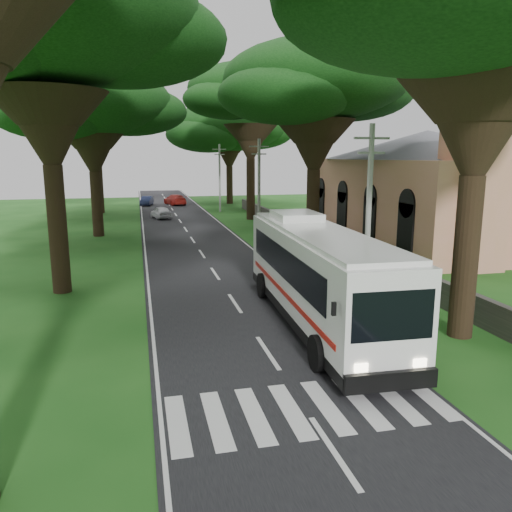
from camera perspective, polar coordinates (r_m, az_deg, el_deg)
The scene contains 19 objects.
ground at distance 15.76m, azimuth 3.22°, elevation -13.73°, with size 140.00×140.00×0.00m, color #1A4F16.
road at distance 39.45m, azimuth -7.10°, elevation 1.59°, with size 8.00×120.00×0.04m, color black.
crosswalk at distance 14.06m, azimuth 5.63°, elevation -17.07°, with size 8.00×3.00×0.01m, color silver.
property_wall at distance 40.34m, azimuth 5.86°, elevation 2.68°, with size 0.35×50.00×1.20m, color #383533.
church at distance 41.54m, azimuth 18.89°, elevation 8.36°, with size 14.00×24.00×11.60m.
pole_near at distance 22.03m, azimuth 12.73°, elevation 4.59°, with size 1.60×0.24×8.00m.
pole_mid at distance 40.89m, azimuth 0.35°, elevation 7.91°, with size 1.60×0.24×8.00m.
pole_far at distance 60.48m, azimuth -4.17°, elevation 9.02°, with size 1.60×0.24×8.00m.
tree_l_mida at distance 26.65m, azimuth -23.36°, elevation 23.64°, with size 14.50×14.50×15.95m.
tree_l_midb at distance 43.98m, azimuth -18.39°, elevation 16.19°, with size 13.09×13.09×13.70m.
tree_l_far at distance 62.05m, azimuth -17.98°, elevation 15.85°, with size 14.20×14.20×15.21m.
tree_r_mida at distance 36.09m, azimuth 6.83°, elevation 18.97°, with size 12.73×12.73×14.37m.
tree_r_midb at distance 53.32m, azimuth -0.64°, elevation 18.20°, with size 12.83×12.83×15.93m.
tree_r_far at distance 70.89m, azimuth -3.11°, elevation 14.47°, with size 15.96×15.96×13.92m.
coach_bus at distance 20.00m, azimuth 7.02°, elevation -2.01°, with size 3.46×13.16×3.85m.
distant_car_a at distance 54.68m, azimuth -10.80°, elevation 4.92°, with size 1.54×3.84×1.31m, color silver.
distant_car_b at distance 69.65m, azimuth -12.38°, elevation 6.19°, with size 1.30×3.73×1.23m, color navy.
distant_car_c at distance 69.60m, azimuth -9.24°, elevation 6.39°, with size 2.01×4.94×1.43m, color maroon.
pedestrian at distance 26.61m, azimuth -21.36°, elevation -1.94°, with size 0.66×0.43×1.81m, color black.
Camera 1 is at (-4.11, -13.66, 6.70)m, focal length 35.00 mm.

